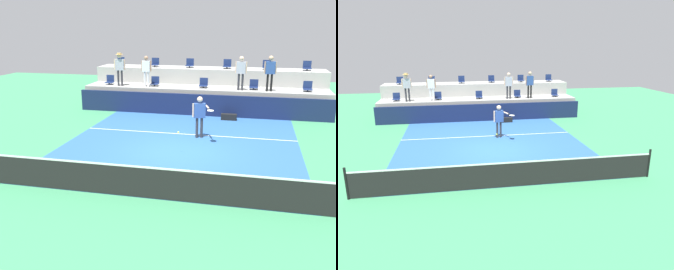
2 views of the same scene
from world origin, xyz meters
TOP-DOWN VIEW (x-y plane):
  - ground_plane at (0.00, 0.00)m, footprint 40.00×40.00m
  - court_inner_paint at (0.00, 1.00)m, footprint 9.00×10.00m
  - court_service_line at (0.00, 2.40)m, footprint 9.00×0.06m
  - tennis_net at (0.00, -4.00)m, footprint 10.48×0.08m
  - sponsor_backboard at (0.00, 6.00)m, footprint 13.00×0.16m
  - seating_tier_lower at (0.00, 7.30)m, footprint 13.00×1.80m
  - seating_tier_upper at (0.00, 9.10)m, footprint 13.00×1.80m
  - stadium_chair_lower_far_left at (-5.34, 7.23)m, footprint 0.44×0.40m
  - stadium_chair_lower_left at (-2.71, 7.23)m, footprint 0.44×0.40m
  - stadium_chair_lower_center at (-0.02, 7.23)m, footprint 0.44×0.40m
  - stadium_chair_lower_right at (2.62, 7.23)m, footprint 0.44×0.40m
  - stadium_chair_lower_far_right at (5.28, 7.23)m, footprint 0.44×0.40m
  - stadium_chair_upper_far_left at (-5.31, 9.03)m, footprint 0.44×0.40m
  - stadium_chair_upper_left at (-3.16, 9.03)m, footprint 0.44×0.40m
  - stadium_chair_upper_mid_left at (-1.09, 9.03)m, footprint 0.44×0.40m
  - stadium_chair_upper_mid_right at (1.06, 9.03)m, footprint 0.44×0.40m
  - stadium_chair_upper_right at (3.24, 9.03)m, footprint 0.44×0.40m
  - stadium_chair_upper_far_right at (5.37, 9.03)m, footprint 0.44×0.40m
  - tennis_player at (0.56, 2.01)m, footprint 1.00×1.14m
  - spectator_with_hat at (-4.58, 6.85)m, footprint 0.60×0.50m
  - spectator_in_grey at (-3.08, 6.85)m, footprint 0.59×0.24m
  - spectator_leaning_on_rail at (1.94, 6.85)m, footprint 0.60×0.25m
  - spectator_in_white at (3.38, 6.85)m, footprint 0.62×0.27m
  - tennis_ball at (0.11, -0.16)m, footprint 0.07×0.07m
  - equipment_bag at (1.52, 5.38)m, footprint 0.76×0.28m

SIDE VIEW (x-z plane):
  - ground_plane at x=0.00m, z-range 0.00..0.00m
  - court_inner_paint at x=0.00m, z-range 0.00..0.01m
  - court_service_line at x=0.00m, z-range 0.01..0.01m
  - equipment_bag at x=1.52m, z-range 0.00..0.30m
  - tennis_net at x=0.00m, z-range -0.04..1.03m
  - sponsor_backboard at x=0.00m, z-range 0.00..1.10m
  - seating_tier_lower at x=0.00m, z-range 0.00..1.25m
  - tennis_ball at x=0.11m, z-range 0.77..0.84m
  - seating_tier_upper at x=0.00m, z-range 0.00..2.10m
  - tennis_player at x=0.56m, z-range 0.20..1.93m
  - stadium_chair_lower_far_left at x=-5.34m, z-range 1.20..1.72m
  - stadium_chair_lower_left at x=-2.71m, z-range 1.20..1.72m
  - stadium_chair_lower_center at x=-0.02m, z-range 1.20..1.72m
  - stadium_chair_lower_right at x=2.62m, z-range 1.20..1.72m
  - stadium_chair_lower_far_right at x=5.28m, z-range 1.20..1.72m
  - spectator_in_grey at x=-3.08m, z-range 1.42..3.07m
  - spectator_leaning_on_rail at x=1.94m, z-range 1.43..3.16m
  - stadium_chair_upper_far_left at x=-5.31m, z-range 2.05..2.57m
  - stadium_chair_upper_left at x=-3.16m, z-range 2.05..2.57m
  - stadium_chair_upper_mid_left at x=-1.09m, z-range 2.05..2.57m
  - stadium_chair_upper_mid_right at x=1.06m, z-range 2.05..2.57m
  - stadium_chair_upper_right at x=3.24m, z-range 2.05..2.57m
  - stadium_chair_upper_far_right at x=5.37m, z-range 2.05..2.57m
  - spectator_in_white at x=3.38m, z-range 1.44..3.22m
  - spectator_with_hat at x=-4.58m, z-range 1.46..3.25m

